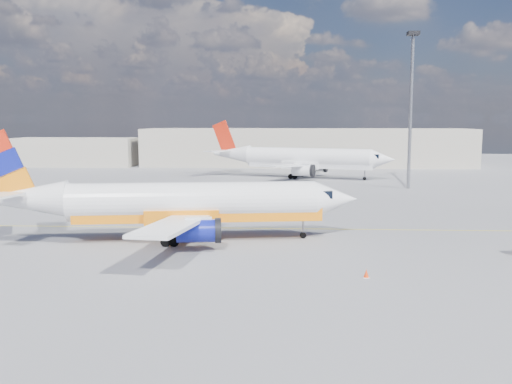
{
  "coord_description": "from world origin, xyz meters",
  "views": [
    {
      "loc": [
        0.69,
        -49.04,
        10.11
      ],
      "look_at": [
        -2.05,
        2.32,
        3.5
      ],
      "focal_mm": 40.0,
      "sensor_mm": 36.0,
      "label": 1
    }
  ],
  "objects": [
    {
      "name": "terminal_annex",
      "position": [
        -45.0,
        72.0,
        3.0
      ],
      "size": [
        26.0,
        10.0,
        6.0
      ],
      "primitive_type": "cube",
      "color": "#BAB1A0",
      "rests_on": "ground"
    },
    {
      "name": "floodlight_mast",
      "position": [
        18.54,
        34.81,
        13.42
      ],
      "size": [
        1.63,
        1.63,
        22.39
      ],
      "color": "gray",
      "rests_on": "ground"
    },
    {
      "name": "traffic_cone",
      "position": [
        5.86,
        -13.22,
        0.27
      ],
      "size": [
        0.4,
        0.4,
        0.56
      ],
      "color": "white",
      "rests_on": "ground"
    },
    {
      "name": "taxi_line",
      "position": [
        0.0,
        3.0,
        0.01
      ],
      "size": [
        70.0,
        0.15,
        0.01
      ],
      "primitive_type": "cube",
      "color": "yellow",
      "rests_on": "ground"
    },
    {
      "name": "terminal_main",
      "position": [
        5.0,
        75.0,
        4.0
      ],
      "size": [
        70.0,
        14.0,
        8.0
      ],
      "primitive_type": "cube",
      "color": "#BAB1A0",
      "rests_on": "ground"
    },
    {
      "name": "second_jet",
      "position": [
        3.41,
        49.06,
        3.3
      ],
      "size": [
        32.66,
        24.82,
        9.91
      ],
      "rotation": [
        0.0,
        0.0,
        -0.31
      ],
      "color": "white",
      "rests_on": "ground"
    },
    {
      "name": "ground",
      "position": [
        0.0,
        0.0,
        0.0
      ],
      "size": [
        240.0,
        240.0,
        0.0
      ],
      "primitive_type": "plane",
      "color": "slate",
      "rests_on": "ground"
    },
    {
      "name": "main_jet",
      "position": [
        -7.98,
        -2.65,
        3.13
      ],
      "size": [
        31.01,
        24.24,
        9.38
      ],
      "rotation": [
        0.0,
        0.0,
        0.14
      ],
      "color": "white",
      "rests_on": "ground"
    }
  ]
}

